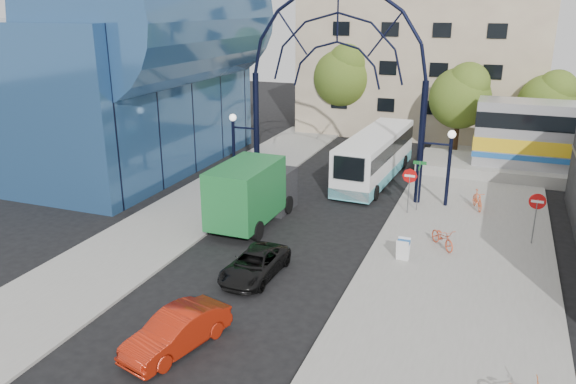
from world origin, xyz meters
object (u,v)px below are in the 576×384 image
at_px(bike_near_a, 443,238).
at_px(stop_sign, 410,180).
at_px(street_name_sign, 419,175).
at_px(sandwich_board, 403,247).
at_px(black_suv, 255,265).
at_px(tree_north_b, 345,74).
at_px(tree_north_c, 549,100).
at_px(red_sedan, 177,331).
at_px(do_not_enter_sign, 537,206).
at_px(gateway_arch, 337,48).
at_px(tree_north_a, 462,95).
at_px(city_bus, 375,156).
at_px(green_truck, 253,192).
at_px(bike_near_b, 477,200).

bearing_deg(bike_near_a, stop_sign, 83.30).
relative_size(street_name_sign, sandwich_board, 2.83).
xyz_separation_m(sandwich_board, black_suv, (-5.54, -3.62, -0.18)).
relative_size(sandwich_board, black_suv, 0.25).
relative_size(tree_north_b, tree_north_c, 1.23).
bearing_deg(red_sedan, stop_sign, 86.91).
distance_m(do_not_enter_sign, red_sedan, 17.45).
xyz_separation_m(street_name_sign, red_sedan, (-5.42, -15.90, -1.47)).
xyz_separation_m(gateway_arch, tree_north_a, (6.12, 11.93, -3.95)).
height_order(gateway_arch, street_name_sign, gateway_arch).
height_order(city_bus, green_truck, green_truck).
relative_size(stop_sign, do_not_enter_sign, 1.01).
bearing_deg(street_name_sign, red_sedan, -108.82).
bearing_deg(black_suv, bike_near_b, 56.76).
bearing_deg(green_truck, tree_north_c, 54.16).
bearing_deg(tree_north_c, tree_north_b, 172.88).
xyz_separation_m(gateway_arch, tree_north_b, (-3.88, 15.93, -3.29)).
distance_m(tree_north_b, bike_near_b, 20.57).
xyz_separation_m(gateway_arch, street_name_sign, (5.20, -1.40, -6.43)).
bearing_deg(red_sedan, tree_north_c, 83.51).
height_order(tree_north_a, green_truck, tree_north_a).
xyz_separation_m(city_bus, bike_near_b, (6.63, -3.88, -0.94)).
relative_size(sandwich_board, city_bus, 0.09).
bearing_deg(city_bus, stop_sign, -58.82).
distance_m(tree_north_c, bike_near_b, 14.89).
bearing_deg(bike_near_a, tree_north_a, 56.65).
xyz_separation_m(gateway_arch, red_sedan, (-0.22, -17.30, -7.90)).
bearing_deg(street_name_sign, city_bus, 123.84).
bearing_deg(bike_near_b, city_bus, 131.67).
distance_m(city_bus, bike_near_b, 7.74).
distance_m(stop_sign, bike_near_a, 4.81).
xyz_separation_m(tree_north_a, bike_near_a, (0.96, -17.93, -4.00)).
height_order(sandwich_board, bike_near_a, sandwich_board).
bearing_deg(sandwich_board, bike_near_b, 71.48).
height_order(stop_sign, sandwich_board, stop_sign).
xyz_separation_m(sandwich_board, bike_near_b, (2.69, 8.02, -0.10)).
bearing_deg(tree_north_a, do_not_enter_sign, -72.97).
distance_m(stop_sign, sandwich_board, 6.20).
bearing_deg(gateway_arch, bike_near_a, -40.27).
relative_size(tree_north_b, red_sedan, 2.01).
bearing_deg(green_truck, stop_sign, 28.92).
bearing_deg(black_suv, tree_north_b, 100.14).
distance_m(tree_north_b, green_truck, 22.23).
height_order(sandwich_board, tree_north_a, tree_north_a).
height_order(stop_sign, tree_north_c, tree_north_c).
height_order(stop_sign, bike_near_b, stop_sign).
relative_size(stop_sign, tree_north_a, 0.36).
height_order(do_not_enter_sign, city_bus, city_bus).
xyz_separation_m(tree_north_c, red_sedan, (-12.34, -31.23, -3.62)).
bearing_deg(gateway_arch, tree_north_b, 103.68).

